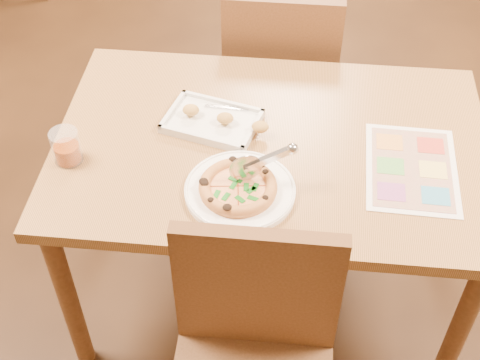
# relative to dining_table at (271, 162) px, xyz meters

# --- Properties ---
(dining_table) EXTENTS (1.30, 0.85, 0.72)m
(dining_table) POSITION_rel_dining_table_xyz_m (0.00, 0.00, 0.00)
(dining_table) COLOR #A16A40
(dining_table) RESTS_ON ground
(chair_near) EXTENTS (0.42, 0.42, 0.47)m
(chair_near) POSITION_rel_dining_table_xyz_m (0.00, -0.60, -0.07)
(chair_near) COLOR brown
(chair_near) RESTS_ON ground
(chair_far) EXTENTS (0.42, 0.42, 0.47)m
(chair_far) POSITION_rel_dining_table_xyz_m (-0.00, 0.60, -0.07)
(chair_far) COLOR brown
(chair_far) RESTS_ON ground
(plate) EXTENTS (0.33, 0.33, 0.02)m
(plate) POSITION_rel_dining_table_xyz_m (-0.07, -0.22, 0.09)
(plate) COLOR white
(plate) RESTS_ON dining_table
(pizza) EXTENTS (0.22, 0.22, 0.03)m
(pizza) POSITION_rel_dining_table_xyz_m (-0.08, -0.22, 0.11)
(pizza) COLOR #CE8346
(pizza) RESTS_ON plate
(pizza_cutter) EXTENTS (0.17, 0.06, 0.10)m
(pizza_cutter) POSITION_rel_dining_table_xyz_m (-0.02, -0.19, 0.18)
(pizza_cutter) COLOR silver
(pizza_cutter) RESTS_ON pizza
(appetizer_tray) EXTENTS (0.34, 0.26, 0.05)m
(appetizer_tray) POSITION_rel_dining_table_xyz_m (-0.18, 0.06, 0.10)
(appetizer_tray) COLOR silver
(appetizer_tray) RESTS_ON dining_table
(glass_tumbler) EXTENTS (0.08, 0.08, 0.10)m
(glass_tumbler) POSITION_rel_dining_table_xyz_m (-0.58, -0.14, 0.13)
(glass_tumbler) COLOR #8C360A
(glass_tumbler) RESTS_ON dining_table
(menu) EXTENTS (0.27, 0.37, 0.00)m
(menu) POSITION_rel_dining_table_xyz_m (0.41, -0.07, 0.09)
(menu) COLOR white
(menu) RESTS_ON dining_table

